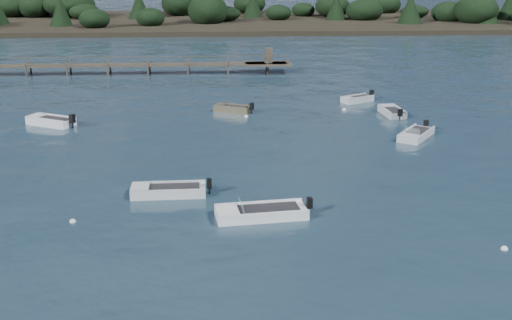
{
  "coord_description": "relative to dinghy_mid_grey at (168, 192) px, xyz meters",
  "views": [
    {
      "loc": [
        -1.04,
        -21.34,
        12.41
      ],
      "look_at": [
        0.84,
        14.0,
        1.0
      ],
      "focal_mm": 45.0,
      "sensor_mm": 36.0,
      "label": 1
    }
  ],
  "objects": [
    {
      "name": "dinghy_extra_a",
      "position": [
        16.63,
        10.43,
        -0.0
      ],
      "size": [
        3.4,
        3.93,
        1.11
      ],
      "color": "silver",
      "rests_on": "ground"
    },
    {
      "name": "tender_far_grey",
      "position": [
        -10.04,
        15.35,
        0.04
      ],
      "size": [
        4.04,
        3.01,
        1.32
      ],
      "color": "white",
      "rests_on": "ground"
    },
    {
      "name": "dinghy_extra_b",
      "position": [
        16.64,
        17.17,
        0.01
      ],
      "size": [
        1.67,
        3.56,
        1.15
      ],
      "color": "silver",
      "rests_on": "ground"
    },
    {
      "name": "dinghy_mid_white_a",
      "position": [
        4.8,
        -3.32,
        -0.0
      ],
      "size": [
        4.89,
        2.22,
        1.13
      ],
      "color": "white",
      "rests_on": "ground"
    },
    {
      "name": "buoy_extra_a",
      "position": [
        13.1,
        19.11,
        -0.15
      ],
      "size": [
        0.32,
        0.32,
        0.32
      ],
      "primitive_type": "sphere",
      "color": "white",
      "rests_on": "ground"
    },
    {
      "name": "tender_far_white",
      "position": [
        3.82,
        18.9,
        0.01
      ],
      "size": [
        3.33,
        2.3,
        1.14
      ],
      "color": "brown",
      "rests_on": "ground"
    },
    {
      "name": "dinghy_mid_grey",
      "position": [
        0.0,
        0.0,
        0.0
      ],
      "size": [
        4.34,
        1.64,
        1.09
      ],
      "color": "silver",
      "rests_on": "ground"
    },
    {
      "name": "buoy_c",
      "position": [
        -4.37,
        -3.44,
        -0.15
      ],
      "size": [
        0.32,
        0.32,
        0.32
      ],
      "primitive_type": "sphere",
      "color": "white",
      "rests_on": "ground"
    },
    {
      "name": "buoy_e",
      "position": [
        4.87,
        17.1,
        -0.15
      ],
      "size": [
        0.32,
        0.32,
        0.32
      ],
      "primitive_type": "sphere",
      "color": "white",
      "rests_on": "ground"
    },
    {
      "name": "jetty",
      "position": [
        -17.7,
        36.78,
        0.84
      ],
      "size": [
        64.5,
        3.2,
        3.4
      ],
      "color": "#474034",
      "rests_on": "ground"
    },
    {
      "name": "tender_far_grey_b",
      "position": [
        14.82,
        22.03,
        0.01
      ],
      "size": [
        3.2,
        2.45,
        1.12
      ],
      "color": "silver",
      "rests_on": "ground"
    },
    {
      "name": "buoy_b",
      "position": [
        15.3,
        -7.52,
        -0.15
      ],
      "size": [
        0.32,
        0.32,
        0.32
      ],
      "primitive_type": "sphere",
      "color": "white",
      "rests_on": "ground"
    },
    {
      "name": "ground",
      "position": [
        4.04,
        48.79,
        -0.15
      ],
      "size": [
        400.0,
        400.0,
        0.0
      ],
      "primitive_type": "plane",
      "color": "#172A37",
      "rests_on": "ground"
    },
    {
      "name": "far_headland",
      "position": [
        29.04,
        88.79,
        1.82
      ],
      "size": [
        190.0,
        40.0,
        5.8
      ],
      "color": "black",
      "rests_on": "ground"
    }
  ]
}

